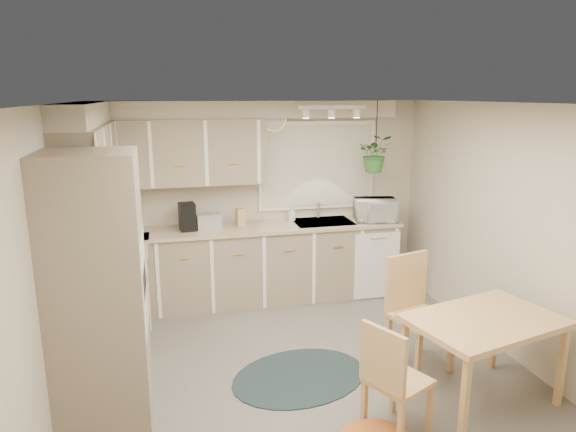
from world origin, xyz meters
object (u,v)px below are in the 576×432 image
(dining_table, at_px, (482,360))
(braided_rug, at_px, (300,376))
(chair_back, at_px, (421,315))
(microwave, at_px, (375,207))
(chair_left, at_px, (398,377))

(dining_table, distance_m, braided_rug, 1.56)
(chair_back, xyz_separation_m, microwave, (0.30, 1.83, 0.59))
(chair_left, bearing_deg, microwave, 134.98)
(chair_back, relative_size, braided_rug, 0.83)
(chair_left, distance_m, chair_back, 1.02)
(chair_left, distance_m, microwave, 2.88)
(dining_table, relative_size, chair_left, 1.32)
(braided_rug, height_order, microwave, microwave)
(chair_left, distance_m, braided_rug, 1.12)
(dining_table, distance_m, chair_left, 0.85)
(chair_back, relative_size, microwave, 2.07)
(chair_left, xyz_separation_m, braided_rug, (-0.51, 0.90, -0.44))
(braided_rug, bearing_deg, chair_left, -60.24)
(chair_left, xyz_separation_m, chair_back, (0.61, 0.81, 0.07))
(chair_left, bearing_deg, chair_back, 117.22)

